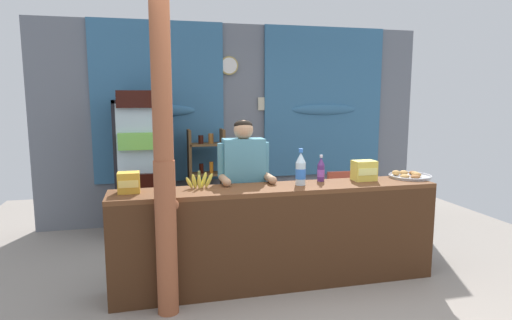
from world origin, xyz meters
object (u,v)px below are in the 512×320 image
(soda_bottle_grape_soda, at_px, (321,170))
(snack_box_choco_powder, at_px, (129,182))
(bottle_shelf_rack, at_px, (207,177))
(banana_bunch, at_px, (200,181))
(shopkeeper, at_px, (244,178))
(stall_counter, at_px, (281,229))
(snack_box_instant_noodle, at_px, (364,171))
(pastry_tray, at_px, (410,176))
(timber_post, at_px, (164,167))
(drink_fridge, at_px, (143,158))
(plastic_lawn_chair, at_px, (339,199))
(soda_bottle_water, at_px, (301,170))

(soda_bottle_grape_soda, height_order, snack_box_choco_powder, soda_bottle_grape_soda)
(bottle_shelf_rack, height_order, snack_box_choco_powder, bottle_shelf_rack)
(snack_box_choco_powder, relative_size, banana_bunch, 0.69)
(shopkeeper, bearing_deg, stall_counter, -63.19)
(bottle_shelf_rack, height_order, snack_box_instant_noodle, bottle_shelf_rack)
(snack_box_instant_noodle, bearing_deg, pastry_tray, 1.23)
(timber_post, distance_m, drink_fridge, 2.11)
(plastic_lawn_chair, bearing_deg, stall_counter, -133.14)
(soda_bottle_water, relative_size, snack_box_instant_noodle, 1.55)
(soda_bottle_water, bearing_deg, shopkeeper, 142.66)
(bottle_shelf_rack, relative_size, snack_box_instant_noodle, 6.01)
(stall_counter, relative_size, banana_bunch, 11.35)
(stall_counter, xyz_separation_m, banana_bunch, (-0.70, 0.20, 0.43))
(soda_bottle_water, distance_m, snack_box_instant_noodle, 0.68)
(soda_bottle_grape_soda, bearing_deg, pastry_tray, -3.25)
(shopkeeper, relative_size, snack_box_choco_powder, 8.37)
(plastic_lawn_chair, height_order, snack_box_choco_powder, snack_box_choco_powder)
(timber_post, height_order, bottle_shelf_rack, timber_post)
(soda_bottle_grape_soda, distance_m, snack_box_choco_powder, 1.79)
(plastic_lawn_chair, bearing_deg, snack_box_choco_powder, -156.89)
(bottle_shelf_rack, distance_m, snack_box_choco_powder, 2.11)
(plastic_lawn_chair, xyz_separation_m, shopkeeper, (-1.36, -0.73, 0.46))
(bottle_shelf_rack, xyz_separation_m, soda_bottle_grape_soda, (0.88, -1.79, 0.36))
(drink_fridge, height_order, snack_box_instant_noodle, drink_fridge)
(bottle_shelf_rack, distance_m, plastic_lawn_chair, 1.75)
(timber_post, height_order, pastry_tray, timber_post)
(plastic_lawn_chair, xyz_separation_m, soda_bottle_water, (-0.90, -1.08, 0.58))
(plastic_lawn_chair, xyz_separation_m, snack_box_choco_powder, (-2.43, -1.04, 0.53))
(pastry_tray, bearing_deg, snack_box_choco_powder, -179.39)
(stall_counter, height_order, plastic_lawn_chair, stall_counter)
(timber_post, distance_m, soda_bottle_grape_soda, 1.58)
(stall_counter, height_order, soda_bottle_grape_soda, soda_bottle_grape_soda)
(timber_post, xyz_separation_m, soda_bottle_grape_soda, (1.50, 0.46, -0.16))
(stall_counter, distance_m, pastry_tray, 1.48)
(shopkeeper, height_order, soda_bottle_water, shopkeeper)
(timber_post, bearing_deg, banana_bunch, 52.81)
(soda_bottle_grape_soda, relative_size, snack_box_instant_noodle, 1.17)
(drink_fridge, height_order, snack_box_choco_powder, drink_fridge)
(timber_post, bearing_deg, soda_bottle_grape_soda, 17.23)
(stall_counter, relative_size, snack_box_choco_powder, 16.50)
(plastic_lawn_chair, height_order, shopkeeper, shopkeeper)
(stall_counter, xyz_separation_m, soda_bottle_water, (0.22, 0.12, 0.51))
(snack_box_choco_powder, distance_m, pastry_tray, 2.73)
(soda_bottle_water, height_order, snack_box_instant_noodle, soda_bottle_water)
(timber_post, distance_m, snack_box_choco_powder, 0.51)
(stall_counter, bearing_deg, snack_box_instant_noodle, 11.24)
(drink_fridge, bearing_deg, plastic_lawn_chair, -16.08)
(bottle_shelf_rack, bearing_deg, plastic_lawn_chair, -28.75)
(snack_box_choco_powder, relative_size, pastry_tray, 0.43)
(drink_fridge, bearing_deg, snack_box_instant_noodle, -38.74)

